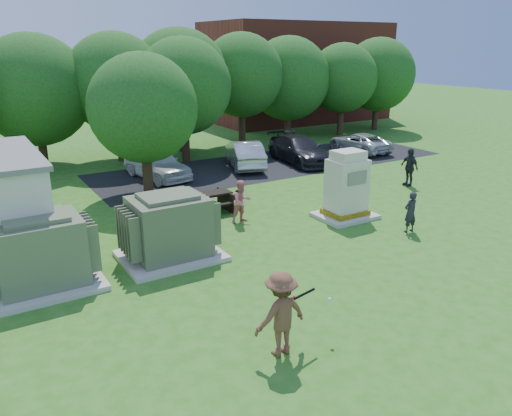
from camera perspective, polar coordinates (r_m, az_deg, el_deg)
ground at (r=13.63m, az=8.90°, el=-9.75°), size 120.00×120.00×0.00m
brick_building at (r=44.49m, az=4.59°, el=15.23°), size 15.00×8.00×8.00m
parking_strip at (r=27.80m, az=2.16°, el=5.09°), size 20.00×6.00×0.01m
transformer_left at (r=14.67m, az=-23.43°, el=-4.85°), size 3.00×2.40×2.07m
transformer_right at (r=15.48m, az=-9.87°, el=-2.36°), size 3.00×2.40×2.07m
generator_cabinet at (r=19.13m, az=10.29°, el=2.17°), size 2.14×1.75×2.60m
picnic_table at (r=19.61m, az=-5.56°, el=0.84°), size 1.88×1.41×0.80m
batter at (r=10.73m, az=2.85°, el=-12.01°), size 1.25×0.75×1.90m
person_by_generator at (r=18.28m, az=17.23°, el=-0.46°), size 0.54×0.36×1.47m
person_at_picnic at (r=18.42m, az=-1.64°, el=0.75°), size 0.82×0.66×1.61m
person_walking_right at (r=24.33m, az=17.11°, el=4.50°), size 0.52×1.07×1.77m
car_white at (r=25.07m, az=-11.26°, el=5.02°), size 2.46×4.60×1.49m
car_silver_a at (r=26.84m, az=-1.28°, el=6.18°), size 2.89×4.63×1.44m
car_dark at (r=28.04m, az=5.01°, el=6.66°), size 2.63×5.21×1.45m
car_silver_b at (r=31.38m, az=11.74°, el=7.33°), size 1.95×4.21×1.17m
batting_equipment at (r=10.91m, az=5.52°, el=-10.08°), size 1.25×0.24×0.39m
tree_row at (r=29.31m, az=-12.24°, el=13.60°), size 41.30×13.30×7.30m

